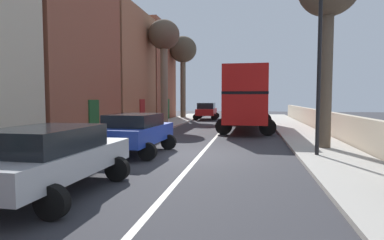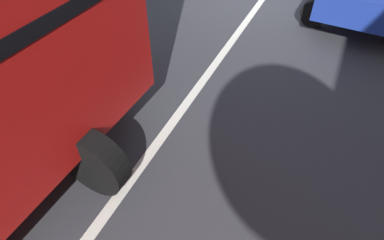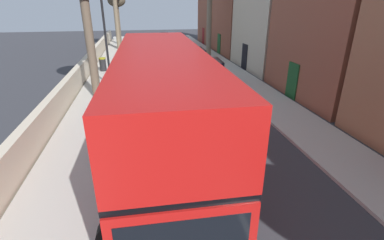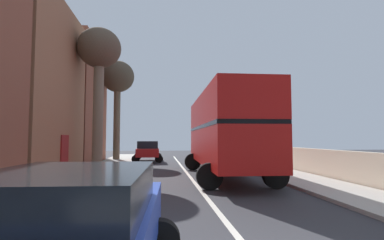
{
  "view_description": "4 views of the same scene",
  "coord_description": "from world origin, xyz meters",
  "px_view_note": "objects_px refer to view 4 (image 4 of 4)",
  "views": [
    {
      "loc": [
        1.86,
        -12.24,
        2.19
      ],
      "look_at": [
        -0.93,
        3.33,
        1.11
      ],
      "focal_mm": 30.15,
      "sensor_mm": 36.0,
      "label": 1
    },
    {
      "loc": [
        -1.97,
        8.84,
        3.88
      ],
      "look_at": [
        -0.79,
        6.34,
        1.17
      ],
      "focal_mm": 29.97,
      "sensor_mm": 36.0,
      "label": 2
    },
    {
      "loc": [
        2.32,
        18.74,
        5.37
      ],
      "look_at": [
        0.5,
        9.02,
        1.17
      ],
      "focal_mm": 26.15,
      "sensor_mm": 36.0,
      "label": 3
    },
    {
      "loc": [
        -1.53,
        -3.72,
        1.92
      ],
      "look_at": [
        -0.3,
        7.19,
        2.63
      ],
      "focal_mm": 26.85,
      "sensor_mm": 36.0,
      "label": 4
    }
  ],
  "objects_px": {
    "parked_car_blue_left_2": "(71,229)",
    "parked_car_red_left_4": "(148,150)",
    "street_tree_left_0": "(99,56)",
    "street_tree_left_4": "(118,80)",
    "double_decker_bus": "(224,130)"
  },
  "relations": [
    {
      "from": "parked_car_blue_left_2",
      "to": "parked_car_red_left_4",
      "type": "xyz_separation_m",
      "value": [
        0.0,
        20.78,
        0.05
      ]
    },
    {
      "from": "street_tree_left_0",
      "to": "street_tree_left_4",
      "type": "relative_size",
      "value": 0.99
    },
    {
      "from": "parked_car_red_left_4",
      "to": "street_tree_left_0",
      "type": "height_order",
      "value": "street_tree_left_0"
    },
    {
      "from": "street_tree_left_4",
      "to": "double_decker_bus",
      "type": "bearing_deg",
      "value": -58.92
    },
    {
      "from": "parked_car_blue_left_2",
      "to": "double_decker_bus",
      "type": "bearing_deg",
      "value": 68.55
    },
    {
      "from": "parked_car_red_left_4",
      "to": "parked_car_blue_left_2",
      "type": "bearing_deg",
      "value": -90.01
    },
    {
      "from": "parked_car_red_left_4",
      "to": "street_tree_left_0",
      "type": "distance_m",
      "value": 9.21
    },
    {
      "from": "street_tree_left_0",
      "to": "street_tree_left_4",
      "type": "bearing_deg",
      "value": 90.3
    },
    {
      "from": "street_tree_left_0",
      "to": "street_tree_left_4",
      "type": "xyz_separation_m",
      "value": [
        -0.04,
        7.93,
        0.14
      ]
    },
    {
      "from": "parked_car_blue_left_2",
      "to": "street_tree_left_0",
      "type": "distance_m",
      "value": 15.76
    },
    {
      "from": "double_decker_bus",
      "to": "parked_car_blue_left_2",
      "type": "xyz_separation_m",
      "value": [
        -4.2,
        -10.7,
        -1.44
      ]
    },
    {
      "from": "double_decker_bus",
      "to": "parked_car_blue_left_2",
      "type": "relative_size",
      "value": 2.46
    },
    {
      "from": "parked_car_blue_left_2",
      "to": "street_tree_left_4",
      "type": "bearing_deg",
      "value": 97.08
    },
    {
      "from": "double_decker_bus",
      "to": "parked_car_blue_left_2",
      "type": "bearing_deg",
      "value": -111.45
    },
    {
      "from": "parked_car_blue_left_2",
      "to": "street_tree_left_4",
      "type": "relative_size",
      "value": 0.47
    }
  ]
}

